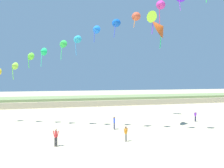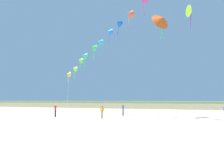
# 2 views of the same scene
# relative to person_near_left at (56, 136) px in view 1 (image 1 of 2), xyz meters

# --- Properties ---
(ground_plane) EXTENTS (240.00, 240.00, 0.00)m
(ground_plane) POSITION_rel_person_near_left_xyz_m (8.77, -6.72, -1.02)
(ground_plane) COLOR #C1B28E
(dune_ridge) EXTENTS (120.00, 12.27, 2.00)m
(dune_ridge) POSITION_rel_person_near_left_xyz_m (8.77, 38.37, -0.02)
(dune_ridge) COLOR tan
(dune_ridge) RESTS_ON ground
(person_near_left) EXTENTS (0.60, 0.33, 1.76)m
(person_near_left) POSITION_rel_person_near_left_xyz_m (0.00, 0.00, 0.00)
(person_near_left) COLOR black
(person_near_left) RESTS_ON ground
(person_near_right) EXTENTS (0.56, 0.22, 1.60)m
(person_near_right) POSITION_rel_person_near_left_xyz_m (21.57, 8.20, -0.09)
(person_near_right) COLOR #282D4C
(person_near_right) RESTS_ON ground
(person_mid_center) EXTENTS (0.55, 0.29, 1.62)m
(person_mid_center) POSITION_rel_person_near_left_xyz_m (7.21, -0.13, -0.08)
(person_mid_center) COLOR gray
(person_mid_center) RESTS_ON ground
(person_far_left) EXTENTS (0.23, 0.59, 1.69)m
(person_far_left) POSITION_rel_person_near_left_xyz_m (7.74, 6.05, -0.04)
(person_far_left) COLOR #282D4C
(person_far_left) RESTS_ON ground
(kite_banner_string) EXTENTS (32.51, 21.64, 19.97)m
(kite_banner_string) POSITION_rel_person_near_left_xyz_m (7.65, 4.85, 12.70)
(kite_banner_string) COLOR gold
(large_kite_low_lead) EXTENTS (3.20, 3.23, 4.09)m
(large_kite_low_lead) POSITION_rel_person_near_left_xyz_m (13.86, 4.95, 12.42)
(large_kite_low_lead) COLOR #C75018
(large_kite_mid_trail) EXTENTS (1.71, 2.09, 3.99)m
(large_kite_mid_trail) POSITION_rel_person_near_left_xyz_m (16.99, 14.01, 16.36)
(large_kite_mid_trail) COLOR #9EDC2D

